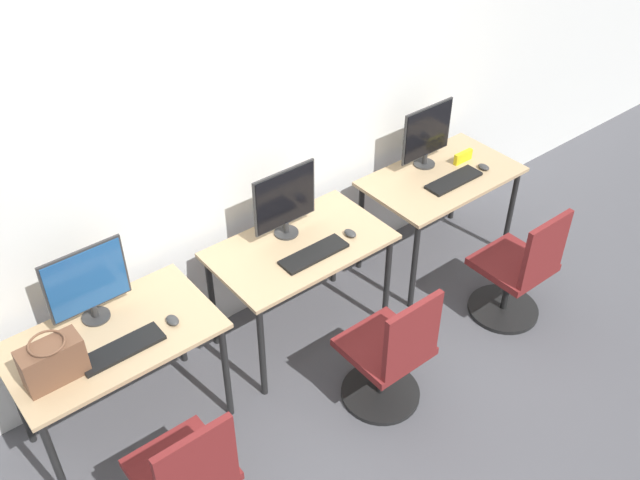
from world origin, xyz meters
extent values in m
plane|color=#4C4C51|center=(0.00, 0.00, 0.00)|extent=(20.00, 20.00, 0.00)
cube|color=silver|center=(0.00, 0.77, 1.40)|extent=(12.00, 0.05, 2.80)
cube|color=tan|center=(-1.24, 0.32, 0.73)|extent=(1.09, 0.64, 0.02)
cylinder|color=black|center=(-1.73, 0.05, 0.36)|extent=(0.04, 0.04, 0.72)
cylinder|color=black|center=(-0.74, 0.05, 0.36)|extent=(0.04, 0.04, 0.72)
cylinder|color=black|center=(-1.73, 0.59, 0.36)|extent=(0.04, 0.04, 0.72)
cylinder|color=black|center=(-0.74, 0.59, 0.36)|extent=(0.04, 0.04, 0.72)
cylinder|color=#2D2D2D|center=(-1.24, 0.50, 0.75)|extent=(0.15, 0.15, 0.01)
cylinder|color=#2D2D2D|center=(-1.24, 0.50, 0.79)|extent=(0.04, 0.04, 0.07)
cube|color=#2D2D2D|center=(-1.24, 0.51, 1.01)|extent=(0.44, 0.01, 0.38)
cube|color=navy|center=(-1.24, 0.50, 1.01)|extent=(0.42, 0.01, 0.36)
cube|color=black|center=(-1.24, 0.19, 0.75)|extent=(0.44, 0.14, 0.02)
ellipsoid|color=#333333|center=(-0.94, 0.21, 0.76)|extent=(0.06, 0.09, 0.03)
cube|color=maroon|center=(-1.28, -0.39, 0.42)|extent=(0.44, 0.44, 0.05)
cube|color=maroon|center=(-1.28, -0.59, 0.66)|extent=(0.40, 0.04, 0.44)
cube|color=tan|center=(0.00, 0.32, 0.73)|extent=(1.09, 0.64, 0.02)
cylinder|color=black|center=(-0.50, 0.05, 0.36)|extent=(0.04, 0.04, 0.72)
cylinder|color=black|center=(0.50, 0.05, 0.36)|extent=(0.04, 0.04, 0.72)
cylinder|color=black|center=(-0.50, 0.59, 0.36)|extent=(0.04, 0.04, 0.72)
cylinder|color=black|center=(0.50, 0.59, 0.36)|extent=(0.04, 0.04, 0.72)
cylinder|color=#2D2D2D|center=(0.00, 0.46, 0.75)|extent=(0.15, 0.15, 0.01)
cylinder|color=#2D2D2D|center=(0.00, 0.46, 0.79)|extent=(0.04, 0.04, 0.07)
cube|color=#2D2D2D|center=(0.00, 0.47, 1.01)|extent=(0.44, 0.01, 0.38)
cube|color=black|center=(0.00, 0.46, 1.01)|extent=(0.42, 0.01, 0.36)
cube|color=black|center=(0.00, 0.19, 0.75)|extent=(0.44, 0.14, 0.02)
ellipsoid|color=#333333|center=(0.29, 0.20, 0.76)|extent=(0.06, 0.09, 0.03)
cylinder|color=black|center=(0.05, -0.40, 0.01)|extent=(0.48, 0.48, 0.03)
cylinder|color=black|center=(0.05, -0.40, 0.21)|extent=(0.04, 0.04, 0.36)
cube|color=maroon|center=(0.05, -0.40, 0.42)|extent=(0.44, 0.44, 0.05)
cube|color=maroon|center=(0.05, -0.60, 0.66)|extent=(0.40, 0.04, 0.44)
cube|color=tan|center=(1.24, 0.32, 0.73)|extent=(1.09, 0.64, 0.02)
cylinder|color=black|center=(0.74, 0.05, 0.36)|extent=(0.04, 0.04, 0.72)
cylinder|color=black|center=(1.73, 0.05, 0.36)|extent=(0.04, 0.04, 0.72)
cylinder|color=black|center=(0.74, 0.59, 0.36)|extent=(0.04, 0.04, 0.72)
cylinder|color=black|center=(1.73, 0.59, 0.36)|extent=(0.04, 0.04, 0.72)
cylinder|color=#2D2D2D|center=(1.24, 0.50, 0.75)|extent=(0.15, 0.15, 0.01)
cylinder|color=#2D2D2D|center=(1.24, 0.50, 0.79)|extent=(0.04, 0.04, 0.07)
cube|color=#2D2D2D|center=(1.24, 0.50, 1.01)|extent=(0.44, 0.01, 0.38)
cube|color=black|center=(1.24, 0.49, 1.01)|extent=(0.42, 0.01, 0.36)
cube|color=black|center=(1.24, 0.22, 0.75)|extent=(0.44, 0.14, 0.02)
ellipsoid|color=#333333|center=(1.52, 0.20, 0.76)|extent=(0.06, 0.09, 0.03)
cylinder|color=black|center=(1.21, -0.39, 0.01)|extent=(0.48, 0.48, 0.03)
cylinder|color=black|center=(1.21, -0.39, 0.21)|extent=(0.04, 0.04, 0.36)
cube|color=maroon|center=(1.21, -0.39, 0.42)|extent=(0.44, 0.44, 0.05)
cube|color=maroon|center=(1.21, -0.59, 0.66)|extent=(0.40, 0.04, 0.44)
cube|color=brown|center=(-1.57, 0.23, 0.85)|extent=(0.30, 0.14, 0.22)
torus|color=brown|center=(-1.57, 0.23, 0.98)|extent=(0.18, 0.18, 0.01)
cube|color=yellow|center=(1.48, 0.35, 0.78)|extent=(0.16, 0.03, 0.08)
camera|label=1|loc=(-2.02, -2.40, 3.42)|focal=40.00mm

